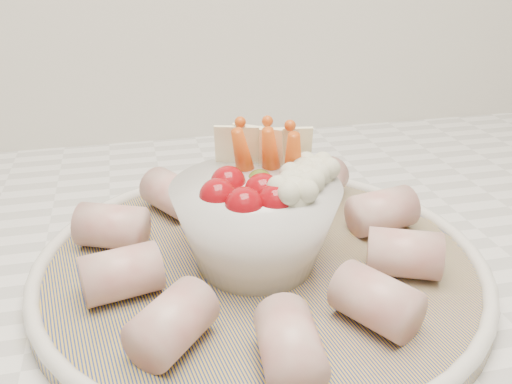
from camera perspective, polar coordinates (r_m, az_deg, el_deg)
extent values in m
cube|color=silver|center=(0.52, -14.16, -8.79)|extent=(2.04, 0.62, 0.04)
cylinder|color=navy|center=(0.47, 0.45, -7.60)|extent=(0.41, 0.41, 0.01)
torus|color=silver|center=(0.47, 0.45, -6.82)|extent=(0.36, 0.36, 0.01)
sphere|color=maroon|center=(0.42, -3.84, -0.47)|extent=(0.03, 0.03, 0.03)
sphere|color=maroon|center=(0.40, -1.20, -1.40)|extent=(0.03, 0.03, 0.03)
sphere|color=maroon|center=(0.41, 2.04, -1.01)|extent=(0.03, 0.03, 0.03)
sphere|color=maroon|center=(0.44, -2.80, 0.87)|extent=(0.03, 0.03, 0.03)
sphere|color=maroon|center=(0.42, 0.66, 0.07)|extent=(0.03, 0.03, 0.03)
sphere|color=#506A23|center=(0.45, 0.38, 1.01)|extent=(0.02, 0.02, 0.02)
cone|color=#C74B12|center=(0.45, -1.26, 3.16)|extent=(0.04, 0.04, 0.06)
cone|color=#C74B12|center=(0.46, 1.46, 3.28)|extent=(0.03, 0.04, 0.06)
cone|color=#C74B12|center=(0.45, 3.73, 2.75)|extent=(0.03, 0.04, 0.06)
sphere|color=beige|center=(0.43, 4.87, 0.64)|extent=(0.03, 0.03, 0.03)
sphere|color=beige|center=(0.41, 3.78, -0.58)|extent=(0.03, 0.03, 0.03)
sphere|color=beige|center=(0.45, 5.91, 1.54)|extent=(0.03, 0.03, 0.03)
cube|color=#F8F2C1|center=(0.47, 0.29, 4.03)|extent=(0.04, 0.03, 0.05)
cube|color=#F8F2C1|center=(0.46, 2.93, 3.87)|extent=(0.04, 0.02, 0.05)
cube|color=#F8F2C1|center=(0.47, -1.49, 4.05)|extent=(0.04, 0.02, 0.05)
cylinder|color=#B45752|center=(0.45, 14.60, -5.96)|extent=(0.07, 0.06, 0.04)
cylinder|color=#B45752|center=(0.51, 12.49, -1.86)|extent=(0.06, 0.05, 0.04)
cylinder|color=#B45752|center=(0.56, 6.56, 0.89)|extent=(0.06, 0.07, 0.04)
cylinder|color=#B45752|center=(0.55, -1.14, 0.90)|extent=(0.04, 0.06, 0.04)
cylinder|color=#B45752|center=(0.54, -8.36, -0.19)|extent=(0.06, 0.07, 0.04)
cylinder|color=#B45752|center=(0.49, -14.21, -3.35)|extent=(0.07, 0.06, 0.04)
cylinder|color=#B45752|center=(0.43, -13.32, -7.94)|extent=(0.06, 0.05, 0.04)
cylinder|color=#B45752|center=(0.37, -8.39, -12.83)|extent=(0.06, 0.07, 0.04)
cylinder|color=#B45752|center=(0.35, 3.38, -14.99)|extent=(0.04, 0.06, 0.04)
cylinder|color=#B45752|center=(0.40, 11.95, -10.60)|extent=(0.06, 0.07, 0.04)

